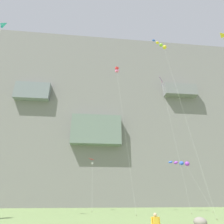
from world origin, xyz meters
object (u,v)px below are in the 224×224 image
(kite_diamond_front_field, at_px, (162,82))
(kite_delta_far_right, at_px, (223,43))
(kite_windsock_upper_right, at_px, (161,46))
(kite_box_mid_right, at_px, (117,71))
(kite_delta_far_left, at_px, (95,163))
(kite_windsock_high_left, at_px, (182,163))
(boulder_near_cliff_base, at_px, (200,222))

(kite_diamond_front_field, relative_size, kite_delta_far_right, 0.90)
(kite_windsock_upper_right, height_order, kite_diamond_front_field, kite_diamond_front_field)
(kite_box_mid_right, relative_size, kite_diamond_front_field, 0.95)
(kite_box_mid_right, xyz_separation_m, kite_delta_far_left, (-4.01, 8.01, -18.35))
(kite_delta_far_right, bearing_deg, kite_windsock_high_left, 130.80)
(boulder_near_cliff_base, height_order, kite_diamond_front_field, kite_diamond_front_field)
(kite_delta_far_left, xyz_separation_m, kite_windsock_upper_right, (11.39, -15.45, 19.01))
(kite_windsock_upper_right, xyz_separation_m, kite_delta_far_right, (14.70, 2.04, 4.18))
(kite_windsock_upper_right, bearing_deg, kite_windsock_high_left, 62.13)
(kite_windsock_high_left, xyz_separation_m, kite_diamond_front_field, (-2.16, -0.30, 19.16))
(kite_diamond_front_field, bearing_deg, kite_box_mid_right, -160.41)
(kite_windsock_high_left, bearing_deg, boulder_near_cliff_base, -113.64)
(kite_delta_far_left, bearing_deg, kite_box_mid_right, -63.43)
(kite_delta_far_left, relative_size, kite_delta_far_right, 0.28)
(kite_delta_far_left, relative_size, kite_windsock_high_left, 0.99)
(kite_delta_far_right, bearing_deg, kite_box_mid_right, 166.25)
(kite_diamond_front_field, bearing_deg, kite_windsock_upper_right, -109.53)
(kite_box_mid_right, distance_m, kite_delta_far_left, 20.42)
(kite_windsock_upper_right, relative_size, kite_delta_far_right, 0.87)
(boulder_near_cliff_base, relative_size, kite_windsock_upper_right, 0.05)
(kite_windsock_high_left, relative_size, kite_windsock_upper_right, 0.33)
(kite_delta_far_left, bearing_deg, kite_diamond_front_field, -14.23)
(kite_windsock_high_left, bearing_deg, kite_box_mid_right, -162.20)
(kite_windsock_upper_right, distance_m, kite_diamond_front_field, 12.23)
(kite_windsock_upper_right, relative_size, kite_diamond_front_field, 0.96)
(boulder_near_cliff_base, relative_size, kite_box_mid_right, 0.05)
(kite_diamond_front_field, bearing_deg, kite_windsock_high_left, 7.78)
(kite_windsock_upper_right, height_order, kite_delta_far_right, kite_delta_far_right)
(kite_delta_far_right, bearing_deg, boulder_near_cliff_base, -152.32)
(kite_diamond_front_field, bearing_deg, boulder_near_cliff_base, -108.04)
(boulder_near_cliff_base, bearing_deg, kite_delta_far_right, 27.68)
(kite_delta_far_left, height_order, kite_diamond_front_field, kite_diamond_front_field)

